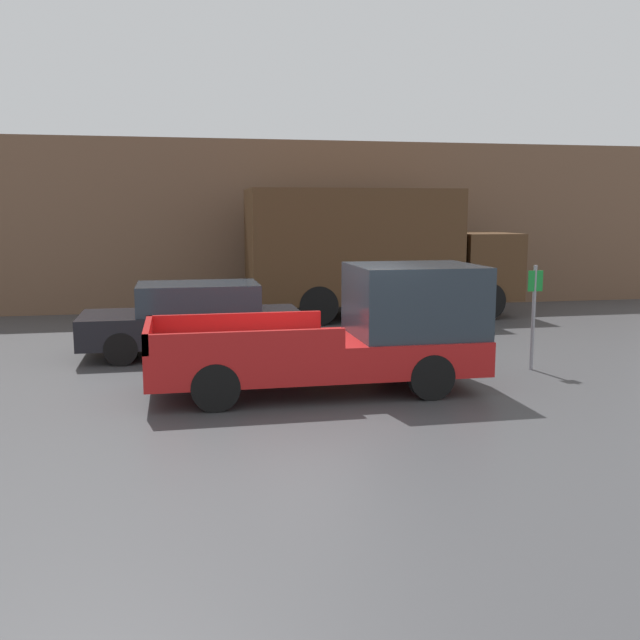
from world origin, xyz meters
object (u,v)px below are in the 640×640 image
object	(u,v)px
pickup_truck	(353,333)
delivery_truck	(372,250)
car	(194,318)
parking_sign	(534,311)
newspaper_box	(286,293)

from	to	relation	value
pickup_truck	delivery_truck	world-z (taller)	delivery_truck
pickup_truck	car	size ratio (longest dim) A/B	1.22
parking_sign	newspaper_box	bearing A→B (deg)	110.30
car	delivery_truck	distance (m)	6.88
pickup_truck	car	xyz separation A→B (m)	(-2.62, 3.61, -0.21)
car	newspaper_box	size ratio (longest dim) A/B	4.50
delivery_truck	newspaper_box	distance (m)	3.33
delivery_truck	newspaper_box	xyz separation A→B (m)	(-2.18, 2.06, -1.45)
delivery_truck	parking_sign	size ratio (longest dim) A/B	3.81
car	newspaper_box	distance (m)	7.11
pickup_truck	parking_sign	size ratio (longest dim) A/B	2.78
pickup_truck	delivery_truck	distance (m)	8.45
car	delivery_truck	size ratio (longest dim) A/B	0.60
car	parking_sign	distance (m)	7.03
pickup_truck	car	distance (m)	4.47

